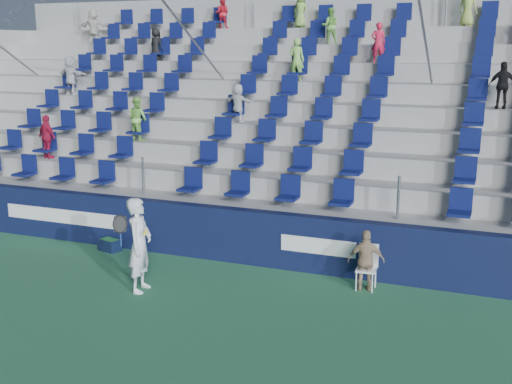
# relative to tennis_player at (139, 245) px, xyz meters

# --- Properties ---
(ground) EXTENTS (70.00, 70.00, 0.00)m
(ground) POSITION_rel_tennis_player_xyz_m (1.45, -0.87, -0.93)
(ground) COLOR #2F6F47
(ground) RESTS_ON ground
(sponsor_wall) EXTENTS (24.00, 0.32, 1.20)m
(sponsor_wall) POSITION_rel_tennis_player_xyz_m (1.45, 2.28, -0.33)
(sponsor_wall) COLOR #0F1639
(sponsor_wall) RESTS_ON ground
(grandstand) EXTENTS (24.00, 8.17, 6.63)m
(grandstand) POSITION_rel_tennis_player_xyz_m (1.44, 7.37, 1.21)
(grandstand) COLOR #9C9C97
(grandstand) RESTS_ON ground
(tennis_player) EXTENTS (0.69, 0.74, 1.85)m
(tennis_player) POSITION_rel_tennis_player_xyz_m (0.00, 0.00, 0.00)
(tennis_player) COLOR silver
(tennis_player) RESTS_ON ground
(line_judge_chair) EXTENTS (0.42, 0.43, 0.88)m
(line_judge_chair) POSITION_rel_tennis_player_xyz_m (4.06, 1.77, -0.43)
(line_judge_chair) COLOR white
(line_judge_chair) RESTS_ON ground
(line_judge) EXTENTS (0.76, 0.46, 1.21)m
(line_judge) POSITION_rel_tennis_player_xyz_m (4.06, 1.63, -0.32)
(line_judge) COLOR tan
(line_judge) RESTS_ON ground
(ball_bin) EXTENTS (0.56, 0.44, 0.28)m
(ball_bin) POSITION_rel_tennis_player_xyz_m (-2.00, 1.88, -0.78)
(ball_bin) COLOR #0D1733
(ball_bin) RESTS_ON ground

